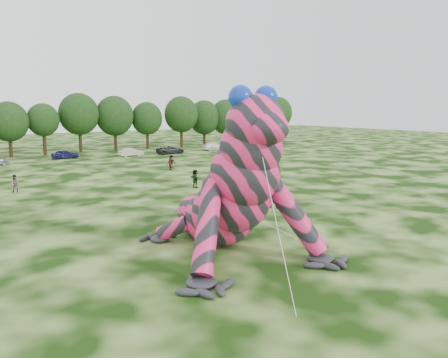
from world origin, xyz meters
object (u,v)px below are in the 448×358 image
car_5 (131,152)px  tree_15 (226,122)px  tree_14 (204,123)px  spectator_3 (170,164)px  car_4 (65,154)px  car_7 (214,146)px  spectator_2 (171,162)px  tree_13 (181,122)px  tree_16 (248,122)px  spectator_1 (15,184)px  tree_11 (115,123)px  flying_kite (274,5)px  tree_8 (9,129)px  inflatable_gecko (214,167)px  tree_10 (79,123)px  tree_9 (44,129)px  car_6 (170,150)px  tree_17 (277,119)px  spectator_5 (195,179)px  tree_12 (147,125)px

car_5 → tree_15: bearing=-74.6°
tree_14 → spectator_3: bearing=-128.1°
car_4 → car_7: (26.75, -1.71, 0.00)m
tree_14 → spectator_2: 35.68m
tree_13 → spectator_3: tree_13 is taller
tree_16 → spectator_1: (-53.95, -34.96, -3.83)m
tree_11 → spectator_2: tree_11 is taller
flying_kite → tree_14: (23.32, 49.82, -11.86)m
tree_8 → tree_13: 31.36m
tree_15 → tree_13: bearing=-176.7°
inflatable_gecko → flying_kite: size_ratio=0.98×
tree_10 → car_5: size_ratio=2.55×
tree_15 → car_5: tree_15 is taller
tree_9 → tree_11: size_ratio=0.86×
tree_16 → spectator_3: 46.00m
tree_8 → flying_kite: bearing=-73.4°
flying_kite → tree_15: size_ratio=1.95×
car_4 → car_6: bearing=-96.5°
tree_17 → tree_10: bearing=177.5°
tree_10 → spectator_1: bearing=-115.0°
tree_16 → car_4: 44.20m
tree_9 → tree_14: size_ratio=0.92×
spectator_2 → car_6: bearing=77.7°
tree_11 → car_4: size_ratio=2.44×
spectator_3 → car_6: bearing=-1.7°
tree_17 → spectator_5: bearing=-138.5°
tree_11 → tree_14: 19.69m
tree_8 → tree_14: (37.68, 1.74, 0.23)m
flying_kite → car_4: 44.61m
inflatable_gecko → tree_8: (-3.23, 56.04, -0.13)m
tree_9 → spectator_1: bearing=-106.2°
tree_14 → spectator_3: (-22.86, -29.13, -3.91)m
tree_13 → car_4: 26.08m
tree_10 → tree_8: bearing=-172.2°
flying_kite → tree_9: 50.78m
tree_14 → tree_9: bearing=-177.6°
tree_9 → tree_16: size_ratio=0.93×
flying_kite → car_7: (19.07, 39.28, -15.85)m
spectator_3 → tree_15: bearing=-19.4°
inflatable_gecko → tree_12: inflatable_gecko is taller
tree_11 → spectator_3: bearing=-96.4°
tree_17 → spectator_2: tree_17 is taller
tree_8 → car_4: (6.68, -7.10, -3.77)m
flying_kite → tree_14: bearing=64.9°
flying_kite → car_5: (2.18, 38.40, -15.88)m
tree_15 → spectator_1: tree_15 is taller
inflatable_gecko → tree_9: inflatable_gecko is taller
tree_9 → tree_15: 37.41m
tree_8 → tree_17: tree_17 is taller
tree_10 → tree_13: bearing=-4.2°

